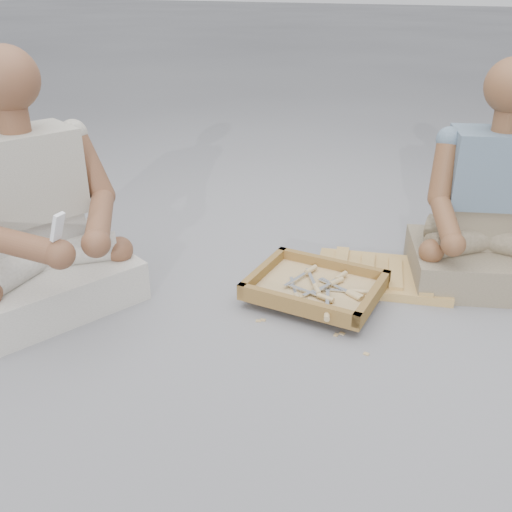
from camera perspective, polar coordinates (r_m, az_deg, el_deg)
The scene contains 27 objects.
ground at distance 2.10m, azimuth -0.58°, elevation -8.85°, with size 60.00×60.00×0.00m, color gray.
carved_panel at distance 2.57m, azimuth 12.48°, elevation -1.91°, with size 0.58×0.38×0.04m, color #B08744.
tool_tray at distance 2.35m, azimuth 5.96°, elevation -3.11°, with size 0.52×0.42×0.07m.
chisel_0 at distance 2.30m, azimuth 9.38°, elevation -3.71°, with size 0.21×0.11×0.02m.
chisel_1 at distance 2.43m, azimuth 5.22°, elevation -1.55°, with size 0.07×0.22×0.02m.
chisel_2 at distance 2.39m, azimuth 8.23°, elevation -2.17°, with size 0.07×0.22×0.02m.
chisel_3 at distance 2.27m, azimuth 4.08°, elevation -4.07°, with size 0.13×0.20×0.02m.
chisel_4 at distance 2.32m, azimuth 9.77°, elevation -3.52°, with size 0.22×0.08×0.02m.
chisel_5 at distance 2.32m, azimuth 6.00°, elevation -3.09°, with size 0.14×0.19×0.02m.
chisel_6 at distance 2.26m, azimuth 6.50°, elevation -4.02°, with size 0.22×0.06×0.02m.
chisel_7 at distance 2.16m, azimuth 7.12°, elevation -5.51°, with size 0.09×0.21×0.02m.
chisel_8 at distance 2.31m, azimuth 9.51°, elevation -3.63°, with size 0.22×0.08×0.02m.
chisel_9 at distance 2.36m, azimuth 7.67°, elevation -2.71°, with size 0.11×0.21×0.02m.
wood_chip_0 at distance 2.49m, azimuth 2.59°, elevation -2.70°, with size 0.02×0.01×0.00m, color tan.
wood_chip_1 at distance 2.18m, azimuth 8.60°, elevation -7.67°, with size 0.02×0.01×0.00m, color tan.
wood_chip_2 at distance 2.27m, azimuth 9.88°, elevation -6.21°, with size 0.02×0.01×0.00m, color tan.
wood_chip_3 at distance 2.74m, azimuth 6.03°, elevation -0.08°, with size 0.02×0.01×0.00m, color tan.
wood_chip_4 at distance 2.08m, azimuth 10.97°, elevation -9.58°, with size 0.02×0.01×0.00m, color tan.
wood_chip_5 at distance 2.35m, azimuth 7.18°, elevation -4.77°, with size 0.02×0.01×0.00m, color tan.
wood_chip_6 at distance 2.17m, azimuth 8.02°, elevation -7.82°, with size 0.02×0.01×0.00m, color tan.
wood_chip_7 at distance 2.78m, azimuth 4.20°, elevation 0.44°, with size 0.02×0.01×0.00m, color tan.
wood_chip_8 at distance 2.23m, azimuth 0.71°, elevation -6.42°, with size 0.02×0.01×0.00m, color tan.
wood_chip_9 at distance 2.23m, azimuth 0.23°, elevation -6.50°, with size 0.02×0.01×0.00m, color tan.
wood_chip_10 at distance 2.72m, azimuth 1.76°, elevation -0.13°, with size 0.02×0.01×0.00m, color tan.
craftsman at distance 2.36m, azimuth -21.07°, elevation 2.91°, with size 0.76×0.78×1.00m.
companion at distance 2.59m, azimuth 22.42°, elevation 3.98°, with size 0.73×0.65×0.94m.
mobile_phone at distance 1.97m, azimuth -19.23°, elevation 2.78°, with size 0.05×0.04×0.10m.
Camera 1 is at (0.78, -1.53, 1.20)m, focal length 40.00 mm.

